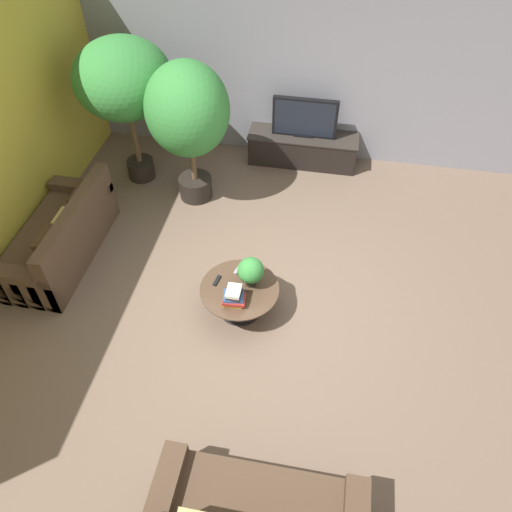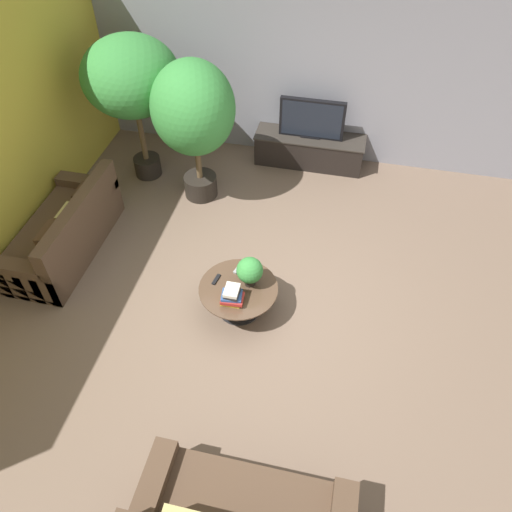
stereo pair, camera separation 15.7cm
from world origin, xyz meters
name	(u,v)px [view 2 (the right image)]	position (x,y,z in m)	size (l,w,h in m)	color
ground_plane	(262,302)	(0.00, 0.00, 0.00)	(24.00, 24.00, 0.00)	brown
back_wall_stone	(311,62)	(0.00, 3.26, 1.50)	(7.40, 0.12, 3.00)	gray
media_console	(309,149)	(0.12, 2.94, 0.25)	(1.68, 0.50, 0.49)	black
television	(312,119)	(0.12, 2.94, 0.78)	(0.97, 0.13, 0.61)	black
coffee_table	(239,294)	(-0.24, -0.15, 0.27)	(0.90, 0.90, 0.38)	black
couch_by_wall	(65,233)	(-2.66, 0.33, 0.29)	(0.84, 1.85, 0.84)	#4C3828
potted_palm_tall	(131,79)	(-2.25, 2.12, 1.55)	(1.32, 1.32, 2.12)	black
potted_palm_corner	(193,112)	(-1.31, 1.82, 1.35)	(1.10, 1.10, 2.03)	black
potted_plant_tabletop	(250,271)	(-0.13, -0.06, 0.60)	(0.30, 0.30, 0.38)	black
book_stack	(232,296)	(-0.26, -0.35, 0.47)	(0.26, 0.24, 0.19)	gold
remote_black	(216,279)	(-0.52, -0.09, 0.39)	(0.04, 0.16, 0.02)	black
remote_silver	(238,269)	(-0.32, 0.13, 0.39)	(0.04, 0.16, 0.02)	gray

